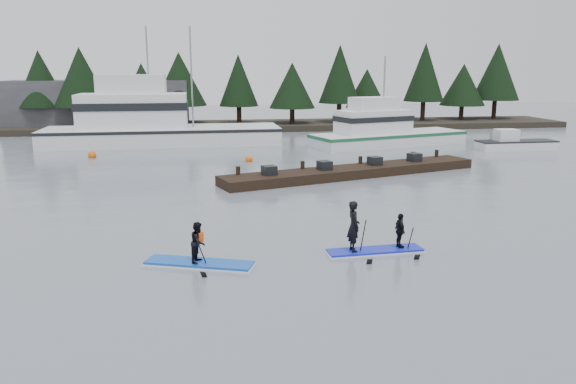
{
  "coord_description": "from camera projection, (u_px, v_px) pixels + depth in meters",
  "views": [
    {
      "loc": [
        -3.47,
        -16.97,
        6.26
      ],
      "look_at": [
        0.0,
        6.0,
        1.1
      ],
      "focal_mm": 35.0,
      "sensor_mm": 36.0,
      "label": 1
    }
  ],
  "objects": [
    {
      "name": "paddleboard_duo",
      "position": [
        372.0,
        235.0,
        19.27
      ],
      "size": [
        3.37,
        1.24,
        2.34
      ],
      "rotation": [
        0.0,
        0.0,
        0.06
      ],
      "color": "#1422C4",
      "rests_on": "ground"
    },
    {
      "name": "buoy_b",
      "position": [
        249.0,
        162.0,
        38.26
      ],
      "size": [
        0.5,
        0.5,
        0.5
      ],
      "primitive_type": "sphere",
      "color": "#E75D0B",
      "rests_on": "ground"
    },
    {
      "name": "buoy_a",
      "position": [
        92.0,
        158.0,
        39.89
      ],
      "size": [
        0.6,
        0.6,
        0.6
      ],
      "primitive_type": "sphere",
      "color": "#E75D0B",
      "rests_on": "ground"
    },
    {
      "name": "buoy_c",
      "position": [
        422.0,
        144.0,
        46.83
      ],
      "size": [
        0.5,
        0.5,
        0.5
      ],
      "primitive_type": "sphere",
      "color": "#E75D0B",
      "rests_on": "ground"
    },
    {
      "name": "floating_dock",
      "position": [
        354.0,
        171.0,
        33.07
      ],
      "size": [
        16.31,
        7.27,
        0.55
      ],
      "primitive_type": "cube",
      "rotation": [
        0.0,
        0.0,
        0.32
      ],
      "color": "black",
      "rests_on": "ground"
    },
    {
      "name": "paddleboard_solo",
      "position": [
        199.0,
        252.0,
        18.07
      ],
      "size": [
        3.59,
        1.99,
        1.88
      ],
      "rotation": [
        0.0,
        0.0,
        -0.35
      ],
      "color": "blue",
      "rests_on": "ground"
    },
    {
      "name": "skiff",
      "position": [
        516.0,
        145.0,
        43.72
      ],
      "size": [
        6.12,
        1.91,
        0.71
      ],
      "primitive_type": "cube",
      "rotation": [
        0.0,
        0.0,
        0.01
      ],
      "color": "white",
      "rests_on": "ground"
    },
    {
      "name": "fishing_boat_large",
      "position": [
        156.0,
        134.0,
        46.67
      ],
      "size": [
        19.32,
        5.62,
        10.68
      ],
      "rotation": [
        0.0,
        0.0,
        0.01
      ],
      "color": "white",
      "rests_on": "ground"
    },
    {
      "name": "treeline",
      "position": [
        237.0,
        129.0,
        58.79
      ],
      "size": [
        60.0,
        4.0,
        8.0
      ],
      "primitive_type": null,
      "color": "black",
      "rests_on": "ground"
    },
    {
      "name": "waterfront_building",
      "position": [
        100.0,
        105.0,
        58.14
      ],
      "size": [
        18.0,
        6.0,
        5.0
      ],
      "primitive_type": "cube",
      "color": "#4C4C51",
      "rests_on": "ground"
    },
    {
      "name": "far_shore",
      "position": [
        237.0,
        126.0,
        58.72
      ],
      "size": [
        70.0,
        8.0,
        0.6
      ],
      "primitive_type": "cube",
      "color": "#2D281E",
      "rests_on": "ground"
    },
    {
      "name": "ground",
      "position": [
        315.0,
        264.0,
        18.25
      ],
      "size": [
        160.0,
        160.0,
        0.0
      ],
      "primitive_type": "plane",
      "color": "slate",
      "rests_on": "ground"
    },
    {
      "name": "fishing_boat_medium",
      "position": [
        385.0,
        138.0,
        46.16
      ],
      "size": [
        13.71,
        7.51,
        8.03
      ],
      "rotation": [
        0.0,
        0.0,
        0.3
      ],
      "color": "white",
      "rests_on": "ground"
    }
  ]
}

